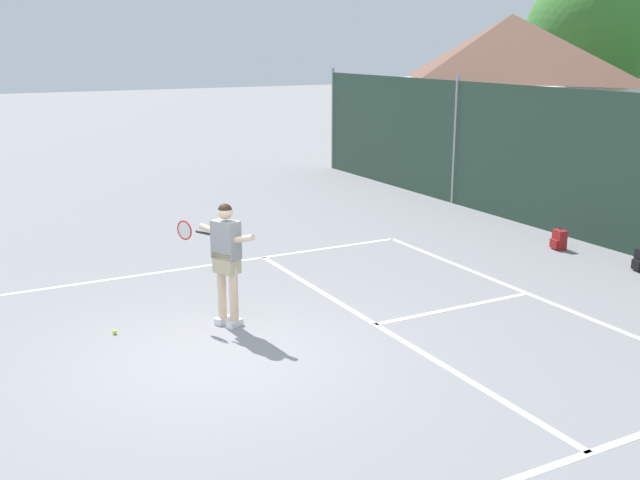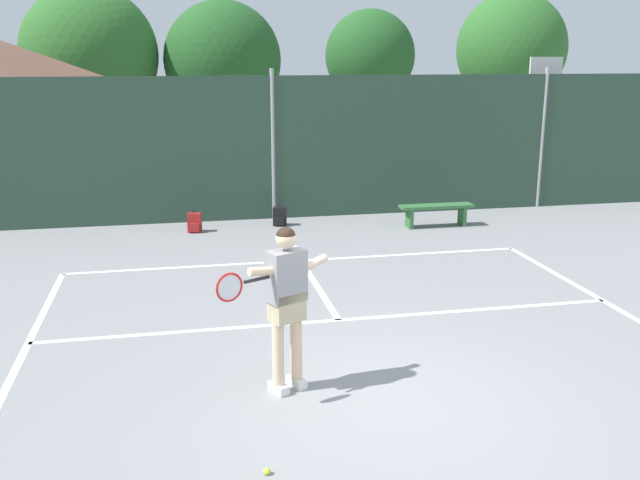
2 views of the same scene
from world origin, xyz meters
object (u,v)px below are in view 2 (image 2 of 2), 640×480
(backpack_black, at_px, (280,217))
(courtside_bench, at_px, (436,210))
(basketball_hoop, at_px, (542,106))
(tennis_player, at_px, (286,295))
(backpack_red, at_px, (195,223))
(tennis_ball, at_px, (267,471))

(backpack_black, distance_m, courtside_bench, 3.39)
(basketball_hoop, xyz_separation_m, tennis_player, (-8.42, -10.18, -1.20))
(tennis_player, distance_m, courtside_bench, 8.26)
(tennis_player, relative_size, courtside_bench, 1.16)
(tennis_player, xyz_separation_m, backpack_black, (1.06, 7.74, -0.92))
(tennis_player, bearing_deg, backpack_red, 95.84)
(backpack_black, relative_size, courtside_bench, 0.29)
(basketball_hoop, bearing_deg, tennis_player, -129.59)
(basketball_hoop, relative_size, courtside_bench, 2.22)
(tennis_player, distance_m, backpack_black, 7.87)
(tennis_player, xyz_separation_m, courtside_bench, (4.36, 6.97, -0.75))
(basketball_hoop, height_order, tennis_player, basketball_hoop)
(courtside_bench, bearing_deg, basketball_hoop, 38.31)
(tennis_ball, relative_size, backpack_red, 0.14)
(basketball_hoop, xyz_separation_m, courtside_bench, (-4.06, -3.21, -1.95))
(tennis_ball, xyz_separation_m, courtside_bench, (4.79, 8.56, 0.33))
(backpack_red, height_order, backpack_black, same)
(basketball_hoop, height_order, courtside_bench, basketball_hoop)
(tennis_player, height_order, backpack_red, tennis_player)
(basketball_hoop, xyz_separation_m, backpack_black, (-7.36, -2.44, -2.12))
(backpack_red, bearing_deg, backpack_black, 6.90)
(tennis_ball, distance_m, backpack_black, 9.44)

